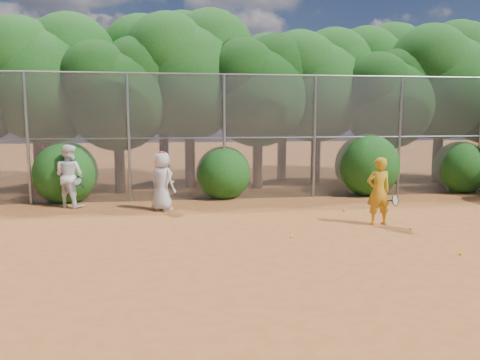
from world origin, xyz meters
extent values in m
plane|color=#A05424|center=(0.00, 0.00, 0.00)|extent=(80.00, 80.00, 0.00)
cylinder|color=gray|center=(-7.00, 6.00, 2.00)|extent=(0.09, 0.09, 4.00)
cylinder|color=gray|center=(-4.00, 6.00, 2.00)|extent=(0.09, 0.09, 4.00)
cylinder|color=gray|center=(-1.00, 6.00, 2.00)|extent=(0.09, 0.09, 4.00)
cylinder|color=gray|center=(2.00, 6.00, 2.00)|extent=(0.09, 0.09, 4.00)
cylinder|color=gray|center=(5.00, 6.00, 2.00)|extent=(0.09, 0.09, 4.00)
cylinder|color=gray|center=(8.00, 6.00, 2.00)|extent=(0.09, 0.09, 4.00)
cylinder|color=gray|center=(0.00, 6.00, 4.00)|extent=(20.00, 0.05, 0.05)
cylinder|color=gray|center=(0.00, 6.00, 2.00)|extent=(20.00, 0.04, 0.04)
cube|color=slate|center=(0.00, 6.00, 2.00)|extent=(20.00, 0.02, 4.00)
cylinder|color=black|center=(-7.00, 8.50, 1.26)|extent=(0.38, 0.38, 2.52)
sphere|color=#144A12|center=(-7.00, 8.50, 3.73)|extent=(4.03, 4.03, 4.03)
sphere|color=#144A12|center=(-6.19, 8.90, 4.74)|extent=(3.23, 3.23, 3.23)
sphere|color=#144A12|center=(-7.71, 8.20, 4.54)|extent=(3.02, 3.02, 3.02)
cylinder|color=black|center=(-4.50, 7.80, 1.08)|extent=(0.36, 0.36, 2.17)
sphere|color=black|center=(-4.50, 7.80, 3.21)|extent=(3.47, 3.47, 3.47)
sphere|color=black|center=(-3.81, 8.15, 4.08)|extent=(2.78, 2.78, 2.78)
sphere|color=black|center=(-5.11, 7.54, 3.91)|extent=(2.60, 2.60, 2.60)
cylinder|color=black|center=(-2.00, 8.80, 1.33)|extent=(0.39, 0.39, 2.66)
sphere|color=#144A12|center=(-2.00, 8.80, 3.94)|extent=(4.26, 4.26, 4.26)
sphere|color=#144A12|center=(-1.15, 9.23, 5.00)|extent=(3.40, 3.40, 3.40)
sphere|color=#144A12|center=(-2.74, 8.48, 4.79)|extent=(3.19, 3.19, 3.19)
cylinder|color=black|center=(0.50, 8.20, 1.14)|extent=(0.37, 0.37, 2.27)
sphere|color=black|center=(0.50, 8.20, 3.37)|extent=(3.64, 3.64, 3.64)
sphere|color=black|center=(1.23, 8.56, 4.28)|extent=(2.91, 2.91, 2.91)
sphere|color=black|center=(-0.14, 7.93, 4.10)|extent=(2.73, 2.73, 2.73)
cylinder|color=black|center=(3.00, 9.00, 1.22)|extent=(0.38, 0.38, 2.45)
sphere|color=#144A12|center=(3.00, 9.00, 3.63)|extent=(3.92, 3.92, 3.92)
sphere|color=#144A12|center=(3.78, 9.39, 4.61)|extent=(3.14, 3.14, 3.14)
sphere|color=#144A12|center=(2.31, 8.71, 4.41)|extent=(2.94, 2.94, 2.94)
cylinder|color=black|center=(5.50, 8.00, 1.05)|extent=(0.36, 0.36, 2.10)
sphere|color=black|center=(5.50, 8.00, 3.11)|extent=(3.36, 3.36, 3.36)
sphere|color=black|center=(6.17, 8.34, 3.95)|extent=(2.69, 2.69, 2.69)
sphere|color=black|center=(4.91, 7.75, 3.78)|extent=(2.52, 2.52, 2.52)
cylinder|color=black|center=(8.00, 8.60, 1.29)|extent=(0.39, 0.39, 2.59)
sphere|color=#144A12|center=(8.00, 8.60, 3.83)|extent=(4.14, 4.14, 4.14)
sphere|color=#144A12|center=(8.83, 9.01, 4.87)|extent=(3.32, 3.32, 3.32)
sphere|color=#144A12|center=(7.27, 8.29, 4.66)|extent=(3.11, 3.11, 3.11)
cylinder|color=black|center=(-8.00, 10.80, 1.31)|extent=(0.39, 0.39, 2.62)
sphere|color=#144A12|center=(-8.00, 10.80, 3.88)|extent=(4.20, 4.20, 4.20)
sphere|color=#144A12|center=(-7.16, 11.22, 4.94)|extent=(3.36, 3.36, 3.36)
sphere|color=#144A12|center=(-8.73, 10.49, 4.72)|extent=(3.15, 3.15, 3.15)
cylinder|color=black|center=(-3.00, 11.00, 1.40)|extent=(0.40, 0.40, 2.80)
sphere|color=#144A12|center=(-3.00, 11.00, 4.14)|extent=(4.48, 4.48, 4.48)
sphere|color=#144A12|center=(-2.10, 11.45, 5.26)|extent=(3.58, 3.58, 3.58)
sphere|color=#144A12|center=(-3.78, 10.66, 5.04)|extent=(3.36, 3.36, 3.36)
cylinder|color=black|center=(2.00, 10.60, 1.26)|extent=(0.38, 0.38, 2.52)
sphere|color=#144A12|center=(2.00, 10.60, 3.73)|extent=(4.03, 4.03, 4.03)
sphere|color=#144A12|center=(2.81, 11.00, 4.74)|extent=(3.23, 3.23, 3.23)
sphere|color=#144A12|center=(1.29, 10.30, 4.54)|extent=(3.02, 3.02, 3.02)
cylinder|color=black|center=(6.50, 11.20, 1.36)|extent=(0.40, 0.40, 2.73)
sphere|color=#144A12|center=(6.50, 11.20, 4.04)|extent=(4.37, 4.37, 4.37)
sphere|color=#144A12|center=(7.37, 11.64, 5.13)|extent=(3.49, 3.49, 3.49)
sphere|color=#144A12|center=(5.74, 10.87, 4.91)|extent=(3.28, 3.28, 3.28)
sphere|color=#144A12|center=(-6.00, 6.30, 1.00)|extent=(2.00, 2.00, 2.00)
sphere|color=#144A12|center=(-1.00, 6.30, 0.90)|extent=(1.80, 1.80, 1.80)
sphere|color=#144A12|center=(4.00, 6.30, 1.10)|extent=(2.20, 2.20, 2.20)
sphere|color=#144A12|center=(7.50, 6.30, 0.95)|extent=(1.90, 1.90, 1.90)
imported|color=#CA9117|center=(2.36, 1.81, 0.84)|extent=(0.63, 0.43, 1.69)
torus|color=black|center=(2.71, 1.61, 0.65)|extent=(0.29, 0.25, 0.30)
cylinder|color=black|center=(2.58, 1.78, 0.61)|extent=(0.19, 0.25, 0.09)
imported|color=silver|center=(-2.96, 4.41, 0.84)|extent=(0.96, 0.95, 1.68)
ellipsoid|color=red|center=(-2.96, 4.41, 1.64)|extent=(0.22, 0.22, 0.13)
sphere|color=yellow|center=(-2.66, 4.21, 0.85)|extent=(0.07, 0.07, 0.07)
imported|color=white|center=(-5.70, 5.34, 0.93)|extent=(1.13, 1.05, 1.86)
torus|color=black|center=(-5.40, 5.04, 0.80)|extent=(0.37, 0.33, 0.25)
cylinder|color=black|center=(-5.32, 5.19, 0.66)|extent=(0.14, 0.22, 0.21)
sphere|color=yellow|center=(2.15, 3.53, 0.03)|extent=(0.07, 0.07, 0.07)
sphere|color=yellow|center=(2.84, -0.88, 0.03)|extent=(0.07, 0.07, 0.07)
sphere|color=yellow|center=(2.94, 1.20, 0.03)|extent=(0.07, 0.07, 0.07)
sphere|color=yellow|center=(-0.08, 0.89, 0.03)|extent=(0.07, 0.07, 0.07)
sphere|color=yellow|center=(3.48, 3.55, 0.03)|extent=(0.07, 0.07, 0.07)
camera|label=1|loc=(-2.68, -8.97, 2.68)|focal=35.00mm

